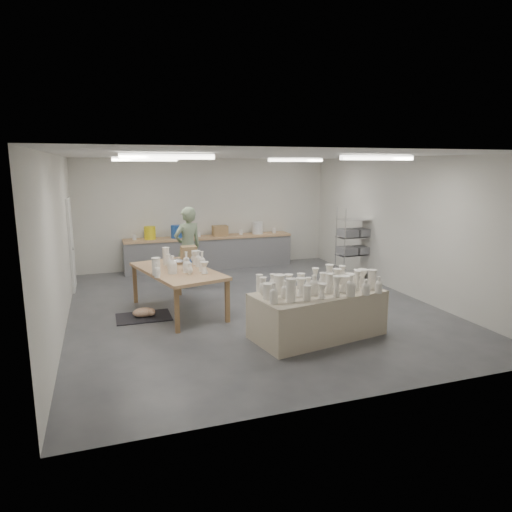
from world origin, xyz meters
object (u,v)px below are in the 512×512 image
object	(u,v)px
work_table	(180,268)
potter	(188,248)
drying_table	(318,311)
red_stool	(187,274)

from	to	relation	value
work_table	potter	distance (m)	1.76
potter	drying_table	bearing A→B (deg)	91.72
drying_table	work_table	xyz separation A→B (m)	(-1.92, 2.11, 0.42)
red_stool	work_table	bearing A→B (deg)	-103.46
work_table	potter	world-z (taller)	potter
potter	red_stool	world-z (taller)	potter
potter	red_stool	xyz separation A→B (m)	(-0.00, 0.27, -0.69)
drying_table	potter	world-z (taller)	potter
work_table	drying_table	bearing A→B (deg)	-62.51
work_table	red_stool	distance (m)	2.11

